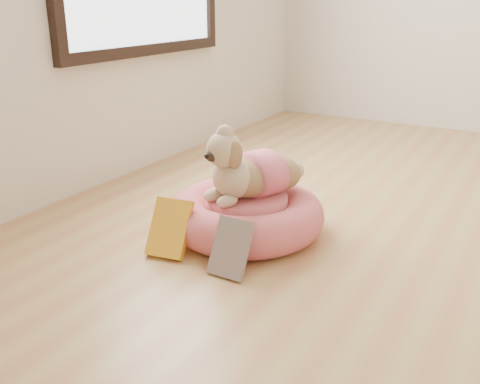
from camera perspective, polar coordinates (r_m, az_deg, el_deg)
The scene contains 4 objects.
pet_bed at distance 2.26m, azimuth 0.63°, elevation -2.44°, with size 0.66×0.66×0.17m.
dog at distance 2.17m, azimuth 1.01°, elevation 3.60°, with size 0.30×0.44×0.32m, color brown, non-canonical shape.
book_yellow at distance 2.09m, azimuth -7.52°, elevation -3.86°, with size 0.15×0.03×0.23m, color #FFF51A.
book_white at distance 1.93m, azimuth -0.99°, elevation -5.99°, with size 0.14×0.02×0.21m, color silver.
Camera 1 is at (0.01, -2.01, 0.95)m, focal length 40.00 mm.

